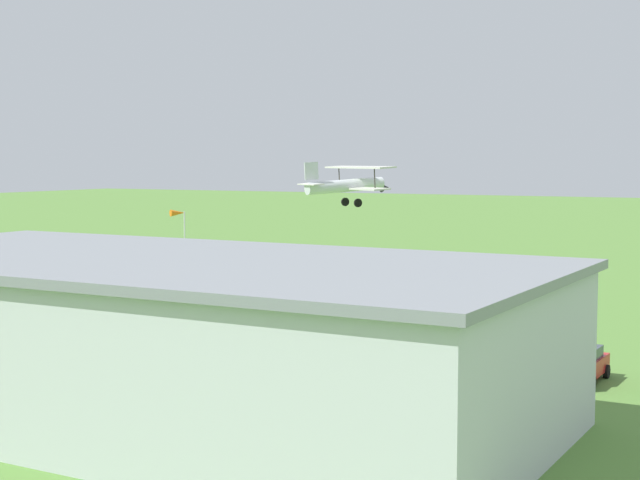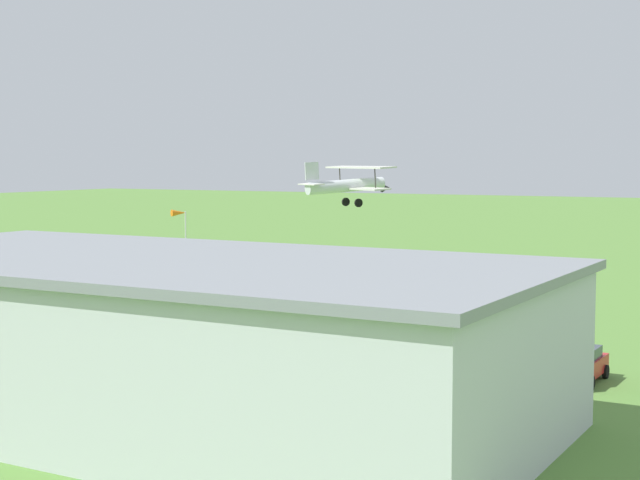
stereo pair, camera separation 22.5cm
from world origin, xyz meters
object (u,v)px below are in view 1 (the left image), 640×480
person_crossing_taxiway (528,355)px  car_red (581,364)px  car_green (95,318)px  person_by_parked_cars (213,314)px  hangar (166,337)px  biplane (349,183)px  windsock (179,218)px  person_walking_on_apron (447,342)px

person_crossing_taxiway → car_red: bearing=155.5°
car_green → person_by_parked_cars: (-5.22, -4.63, -0.05)m
hangar → car_green: (15.18, -13.54, -2.34)m
car_red → biplane: bearing=-43.7°
biplane → windsock: size_ratio=1.33×
biplane → person_crossing_taxiway: (-19.23, 19.79, -7.65)m
hangar → car_green: 20.47m
hangar → person_walking_on_apron: size_ratio=20.30×
person_crossing_taxiway → windsock: (36.94, -22.76, 4.42)m
car_green → person_crossing_taxiway: size_ratio=2.93×
hangar → biplane: biplane is taller
person_by_parked_cars → windsock: 26.17m
biplane → person_by_parked_cars: (1.07, 16.76, -7.60)m
biplane → car_red: bearing=136.3°
hangar → car_red: (-13.19, -13.84, -2.37)m
person_walking_on_apron → biplane: bearing=-51.7°
biplane → windsock: 18.25m
person_by_parked_cars → car_red: bearing=169.4°
car_green → car_red: bearing=-179.4°
biplane → person_walking_on_apron: bearing=128.3°
biplane → person_walking_on_apron: (-14.62, 18.53, -7.66)m
biplane → person_by_parked_cars: size_ratio=4.74×
windsock → person_crossing_taxiway: bearing=148.4°
car_green → person_walking_on_apron: bearing=-172.2°
biplane → car_red: biplane is taller
person_walking_on_apron → windsock: (32.33, -21.50, 4.43)m
hangar → person_crossing_taxiway: (-10.34, -15.13, -2.45)m
hangar → person_by_parked_cars: bearing=-61.3°
person_by_parked_cars → windsock: bearing=-49.9°
person_walking_on_apron → car_red: bearing=161.1°
hangar → person_walking_on_apron: bearing=-109.2°
biplane → person_crossing_taxiway: 28.64m
person_walking_on_apron → windsock: bearing=-33.6°
biplane → person_crossing_taxiway: biplane is taller
car_green → windsock: size_ratio=0.77×
hangar → person_crossing_taxiway: size_ratio=20.14×
car_red → hangar: bearing=46.4°
car_red → person_walking_on_apron: car_red is taller
person_by_parked_cars → person_crossing_taxiway: size_ratio=1.06×
biplane → person_crossing_taxiway: bearing=134.2°
car_red → car_green: car_green is taller
car_green → person_crossing_taxiway: bearing=-176.4°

